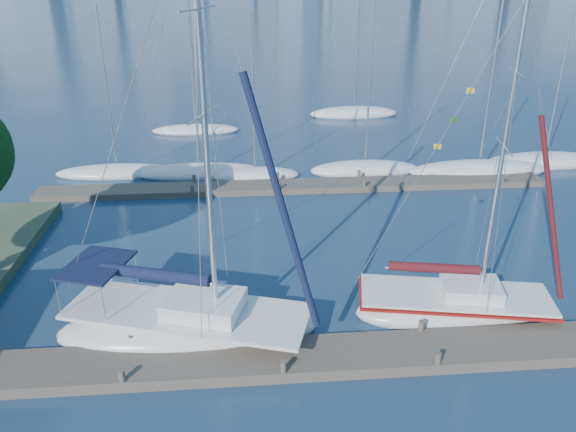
{
  "coord_description": "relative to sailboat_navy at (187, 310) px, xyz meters",
  "views": [
    {
      "loc": [
        -1.06,
        -15.07,
        12.13
      ],
      "look_at": [
        0.56,
        4.0,
        3.62
      ],
      "focal_mm": 35.0,
      "sensor_mm": 36.0,
      "label": 1
    }
  ],
  "objects": [
    {
      "name": "ground",
      "position": [
        3.19,
        -1.87,
        -1.08
      ],
      "size": [
        700.0,
        700.0,
        0.0
      ],
      "primitive_type": "plane",
      "color": "#182C4C",
      "rests_on": "ground"
    },
    {
      "name": "near_dock",
      "position": [
        3.19,
        -1.87,
        -0.88
      ],
      "size": [
        26.0,
        2.0,
        0.4
      ],
      "primitive_type": "cube",
      "color": "#50443A",
      "rests_on": "ground"
    },
    {
      "name": "far_dock",
      "position": [
        5.19,
        14.13,
        -0.9
      ],
      "size": [
        30.0,
        1.8,
        0.36
      ],
      "primitive_type": "cube",
      "color": "#50443A",
      "rests_on": "ground"
    },
    {
      "name": "sailboat_navy",
      "position": [
        0.0,
        0.0,
        0.0
      ],
      "size": [
        9.73,
        5.65,
        14.54
      ],
      "rotation": [
        0.0,
        0.0,
        -0.3
      ],
      "color": "white",
      "rests_on": "ground"
    },
    {
      "name": "sailboat_maroon",
      "position": [
        9.95,
        0.54,
        -0.1
      ],
      "size": [
        7.89,
        3.85,
        11.96
      ],
      "rotation": [
        0.0,
        0.0,
        -0.19
      ],
      "color": "white",
      "rests_on": "ground"
    },
    {
      "name": "bg_boat_0",
      "position": [
        -5.83,
        17.53,
        -0.85
      ],
      "size": [
        7.81,
        2.44,
        10.58
      ],
      "rotation": [
        0.0,
        0.0,
        -0.05
      ],
      "color": "white",
      "rests_on": "ground"
    },
    {
      "name": "bg_boat_1",
      "position": [
        -0.6,
        17.06,
        -0.8
      ],
      "size": [
        8.41,
        3.63,
        14.61
      ],
      "rotation": [
        0.0,
        0.0,
        -0.18
      ],
      "color": "white",
      "rests_on": "ground"
    },
    {
      "name": "bg_boat_2",
      "position": [
        2.88,
        16.28,
        -0.85
      ],
      "size": [
        5.82,
        3.23,
        10.15
      ],
      "rotation": [
        0.0,
        0.0,
        0.25
      ],
      "color": "white",
      "rests_on": "ground"
    },
    {
      "name": "bg_boat_3",
      "position": [
        9.93,
        16.67,
        -0.82
      ],
      "size": [
        7.4,
        4.23,
        11.96
      ],
      "rotation": [
        0.0,
        0.0,
        -0.3
      ],
      "color": "white",
      "rests_on": "ground"
    },
    {
      "name": "bg_boat_4",
      "position": [
        17.15,
        15.88,
        -0.79
      ],
      "size": [
        9.25,
        3.22,
        13.94
      ],
      "rotation": [
        0.0,
        0.0,
        -0.08
      ],
      "color": "white",
      "rests_on": "ground"
    },
    {
      "name": "bg_boat_5",
      "position": [
        22.23,
        17.22,
        -0.8
      ],
      "size": [
        8.41,
        4.35,
        13.13
      ],
      "rotation": [
        0.0,
        0.0,
        -0.25
      ],
      "color": "white",
      "rests_on": "ground"
    },
    {
      "name": "bg_boat_6",
      "position": [
        -1.54,
        27.29,
        -0.83
      ],
      "size": [
        6.97,
        2.37,
        12.72
      ],
      "rotation": [
        0.0,
        0.0,
        -0.06
      ],
      "color": "white",
      "rests_on": "ground"
    },
    {
      "name": "bg_boat_7",
      "position": [
        12.1,
        31.54,
        -0.76
      ],
      "size": [
        8.05,
        3.42,
        15.7
      ],
      "rotation": [
        0.0,
        0.0,
        0.12
      ],
      "color": "white",
      "rests_on": "ground"
    }
  ]
}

